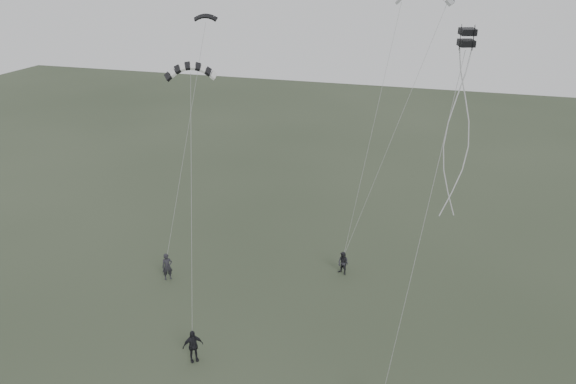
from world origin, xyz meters
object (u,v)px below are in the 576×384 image
(kite_box, at_px, (467,37))
(flyer_right, at_px, (343,263))
(kite_striped, at_px, (190,66))
(flyer_center, at_px, (193,346))
(flyer_left, at_px, (167,267))
(kite_dark_small, at_px, (205,16))

(kite_box, bearing_deg, flyer_right, 105.79)
(kite_striped, relative_size, kite_box, 3.80)
(flyer_right, relative_size, flyer_center, 0.88)
(flyer_right, bearing_deg, kite_striped, -117.84)
(flyer_right, height_order, flyer_center, flyer_center)
(flyer_right, bearing_deg, kite_box, -28.65)
(flyer_right, height_order, kite_box, kite_box)
(flyer_left, height_order, flyer_right, flyer_left)
(kite_striped, xyz_separation_m, kite_box, (13.71, -2.98, 2.33))
(flyer_right, bearing_deg, flyer_center, -92.22)
(flyer_right, height_order, kite_dark_small, kite_dark_small)
(flyer_center, distance_m, kite_dark_small, 21.06)
(flyer_center, xyz_separation_m, kite_striped, (-1.75, 5.38, 13.63))
(flyer_right, distance_m, kite_box, 19.22)
(flyer_right, xyz_separation_m, kite_dark_small, (-10.38, 2.75, 15.44))
(flyer_left, distance_m, kite_box, 23.88)
(kite_dark_small, xyz_separation_m, kite_box, (16.51, -11.32, 0.63))
(flyer_left, bearing_deg, flyer_right, -16.22)
(flyer_center, height_order, kite_striped, kite_striped)
(kite_dark_small, relative_size, kite_striped, 0.57)
(flyer_right, bearing_deg, flyer_left, -134.49)
(kite_box, bearing_deg, kite_dark_small, 125.75)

